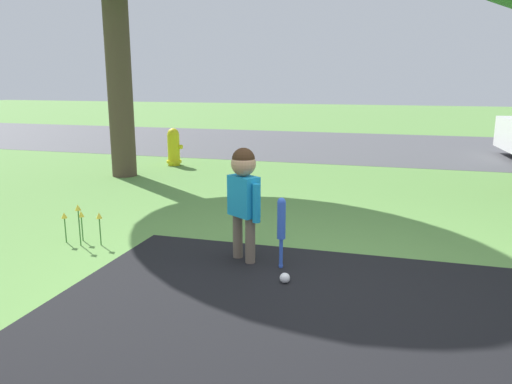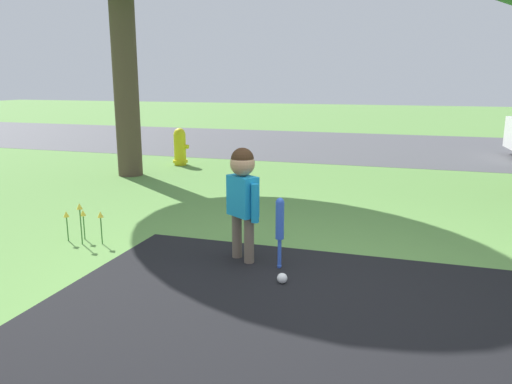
{
  "view_description": "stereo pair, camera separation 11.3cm",
  "coord_description": "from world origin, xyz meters",
  "px_view_note": "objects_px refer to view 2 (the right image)",
  "views": [
    {
      "loc": [
        0.64,
        -3.6,
        1.63
      ],
      "look_at": [
        -0.67,
        0.95,
        0.56
      ],
      "focal_mm": 35.0,
      "sensor_mm": 36.0,
      "label": 1
    },
    {
      "loc": [
        0.75,
        -3.57,
        1.63
      ],
      "look_at": [
        -0.67,
        0.95,
        0.56
      ],
      "focal_mm": 35.0,
      "sensor_mm": 36.0,
      "label": 2
    }
  ],
  "objects_px": {
    "baseball_bat": "(280,223)",
    "sports_ball": "(282,278)",
    "child": "(243,188)",
    "fire_hydrant": "(180,147)"
  },
  "relations": [
    {
      "from": "baseball_bat",
      "to": "fire_hydrant",
      "type": "xyz_separation_m",
      "value": [
        -3.24,
        4.68,
        -0.06
      ]
    },
    {
      "from": "child",
      "to": "baseball_bat",
      "type": "bearing_deg",
      "value": 19.33
    },
    {
      "from": "child",
      "to": "sports_ball",
      "type": "relative_size",
      "value": 12.2
    },
    {
      "from": "sports_ball",
      "to": "fire_hydrant",
      "type": "relative_size",
      "value": 0.12
    },
    {
      "from": "child",
      "to": "sports_ball",
      "type": "distance_m",
      "value": 0.9
    },
    {
      "from": "child",
      "to": "baseball_bat",
      "type": "distance_m",
      "value": 0.47
    },
    {
      "from": "baseball_bat",
      "to": "sports_ball",
      "type": "distance_m",
      "value": 0.5
    },
    {
      "from": "child",
      "to": "fire_hydrant",
      "type": "bearing_deg",
      "value": 155.72
    },
    {
      "from": "baseball_bat",
      "to": "fire_hydrant",
      "type": "relative_size",
      "value": 0.89
    },
    {
      "from": "child",
      "to": "fire_hydrant",
      "type": "distance_m",
      "value": 5.41
    }
  ]
}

